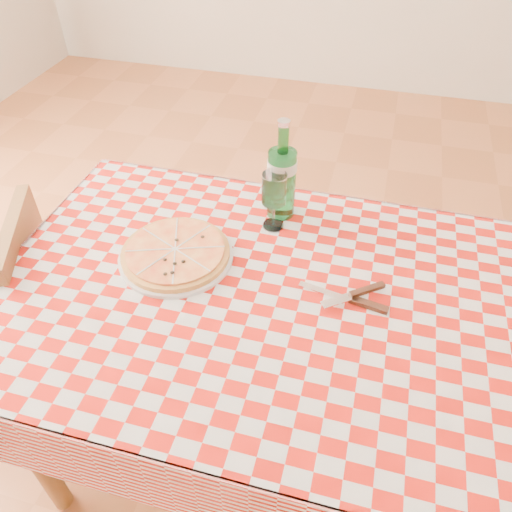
{
  "coord_description": "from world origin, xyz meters",
  "views": [
    {
      "loc": [
        0.21,
        -0.8,
        1.63
      ],
      "look_at": [
        -0.02,
        0.06,
        0.82
      ],
      "focal_mm": 35.0,
      "sensor_mm": 36.0,
      "label": 1
    }
  ],
  "objects": [
    {
      "name": "chair_far",
      "position": [
        -0.76,
        -0.02,
        0.46
      ],
      "size": [
        0.48,
        0.48,
        0.81
      ],
      "rotation": [
        0.0,
        0.0,
        3.56
      ],
      "color": "brown",
      "rests_on": "ground"
    },
    {
      "name": "wine_glass",
      "position": [
        -0.02,
        0.26,
        0.84
      ],
      "size": [
        0.07,
        0.07,
        0.17
      ],
      "primitive_type": null,
      "rotation": [
        0.0,
        0.0,
        -0.09
      ],
      "color": "white",
      "rests_on": "tablecloth"
    },
    {
      "name": "cutlery",
      "position": [
        0.22,
        0.03,
        0.77
      ],
      "size": [
        0.28,
        0.26,
        0.03
      ],
      "primitive_type": null,
      "rotation": [
        0.0,
        0.0,
        0.31
      ],
      "color": "silver",
      "rests_on": "tablecloth"
    },
    {
      "name": "pizza_plate",
      "position": [
        -0.23,
        0.06,
        0.78
      ],
      "size": [
        0.38,
        0.38,
        0.04
      ],
      "primitive_type": null,
      "rotation": [
        0.0,
        0.0,
        0.34
      ],
      "color": "gold",
      "rests_on": "tablecloth"
    },
    {
      "name": "tablecloth",
      "position": [
        0.0,
        0.0,
        0.75
      ],
      "size": [
        1.3,
        0.9,
        0.01
      ],
      "primitive_type": "cube",
      "color": "#9E1109",
      "rests_on": "dining_table"
    },
    {
      "name": "water_bottle",
      "position": [
        -0.02,
        0.32,
        0.9
      ],
      "size": [
        0.09,
        0.09,
        0.29
      ],
      "primitive_type": null,
      "rotation": [
        0.0,
        0.0,
        0.18
      ],
      "color": "#1B6D2E",
      "rests_on": "tablecloth"
    },
    {
      "name": "dining_table",
      "position": [
        0.0,
        0.0,
        0.66
      ],
      "size": [
        1.2,
        0.8,
        0.75
      ],
      "color": "brown",
      "rests_on": "ground"
    }
  ]
}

